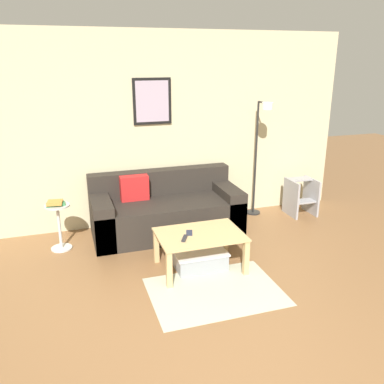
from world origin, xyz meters
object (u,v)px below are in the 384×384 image
(couch, at_px, (165,211))
(book_stack, at_px, (55,203))
(floor_lamp, at_px, (260,146))
(storage_bin, at_px, (200,259))
(cell_phone, at_px, (189,233))
(step_stool, at_px, (301,196))
(coffee_table, at_px, (200,240))
(side_table, at_px, (59,223))
(remote_control, at_px, (185,238))

(couch, relative_size, book_stack, 8.75)
(couch, height_order, floor_lamp, floor_lamp)
(storage_bin, relative_size, cell_phone, 4.08)
(book_stack, distance_m, cell_phone, 1.64)
(step_stool, bearing_deg, cell_phone, -153.28)
(floor_lamp, height_order, step_stool, floor_lamp)
(couch, xyz_separation_m, floor_lamp, (1.40, 0.13, 0.76))
(floor_lamp, bearing_deg, coffee_table, -137.21)
(storage_bin, height_order, step_stool, step_stool)
(step_stool, bearing_deg, floor_lamp, 169.15)
(storage_bin, xyz_separation_m, cell_phone, (-0.11, 0.04, 0.32))
(coffee_table, relative_size, step_stool, 1.73)
(side_table, relative_size, cell_phone, 4.04)
(floor_lamp, relative_size, remote_control, 10.97)
(floor_lamp, xyz_separation_m, remote_control, (-1.49, -1.28, -0.63))
(storage_bin, relative_size, side_table, 1.01)
(cell_phone, bearing_deg, remote_control, -108.02)
(floor_lamp, bearing_deg, cell_phone, -140.58)
(couch, height_order, step_stool, couch)
(remote_control, distance_m, step_stool, 2.43)
(remote_control, xyz_separation_m, cell_phone, (0.09, 0.13, -0.01))
(side_table, relative_size, step_stool, 1.07)
(couch, relative_size, remote_control, 12.71)
(floor_lamp, bearing_deg, book_stack, -174.85)
(book_stack, bearing_deg, step_stool, 2.11)
(couch, distance_m, coffee_table, 1.08)
(storage_bin, distance_m, book_stack, 1.81)
(book_stack, relative_size, step_stool, 0.41)
(coffee_table, height_order, floor_lamp, floor_lamp)
(couch, distance_m, cell_phone, 1.03)
(coffee_table, xyz_separation_m, remote_control, (-0.20, -0.08, 0.08))
(coffee_table, distance_m, floor_lamp, 1.90)
(side_table, height_order, cell_phone, side_table)
(book_stack, bearing_deg, cell_phone, -33.67)
(side_table, bearing_deg, remote_control, -40.02)
(coffee_table, xyz_separation_m, book_stack, (-1.46, 0.95, 0.25))
(storage_bin, distance_m, floor_lamp, 2.00)
(side_table, bearing_deg, couch, 4.57)
(storage_bin, xyz_separation_m, floor_lamp, (1.29, 1.19, 0.95))
(storage_bin, xyz_separation_m, book_stack, (-1.46, 0.95, 0.49))
(floor_lamp, xyz_separation_m, cell_phone, (-1.40, -1.15, -0.63))
(floor_lamp, xyz_separation_m, book_stack, (-2.75, -0.25, -0.46))
(coffee_table, bearing_deg, step_stool, 29.06)
(coffee_table, relative_size, side_table, 1.62)
(book_stack, bearing_deg, remote_control, -39.33)
(floor_lamp, bearing_deg, step_stool, -10.85)
(remote_control, height_order, step_stool, step_stool)
(step_stool, bearing_deg, storage_bin, -150.97)
(floor_lamp, bearing_deg, storage_bin, -137.18)
(floor_lamp, height_order, book_stack, floor_lamp)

